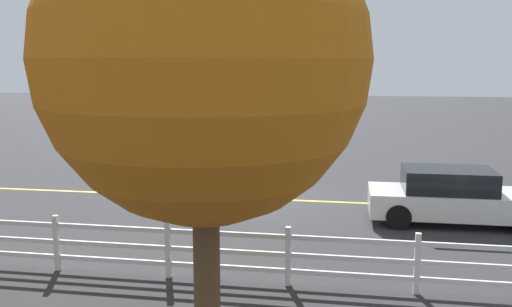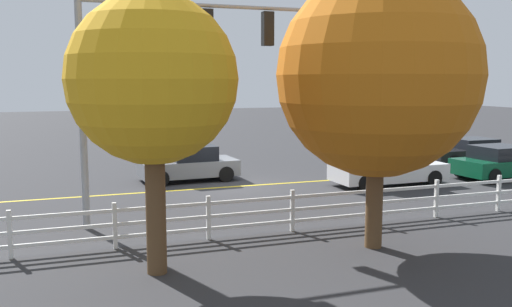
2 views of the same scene
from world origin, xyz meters
The scene contains 7 objects.
ground_plane centered at (0.00, 0.00, 0.00)m, with size 120.00×120.00×0.00m, color #2D2D30.
lane_center_stripe centered at (-4.00, 0.00, 0.00)m, with size 28.00×0.16×0.01m, color gold.
signal_assembly centered at (3.58, 4.52, 4.70)m, with size 7.45×0.38×6.66m.
car_2 centered at (-5.65, 1.74, 0.70)m, with size 4.51×1.90×1.45m.
car_3 centered at (1.45, -1.97, 0.69)m, with size 4.03×2.19×1.46m.
white_rail_fence centered at (-3.00, 6.70, 0.60)m, with size 26.10×0.10×1.15m.
tree_0 centered at (-0.77, 8.72, 4.22)m, with size 4.89×4.89×6.68m.
Camera 1 is at (-2.91, 16.71, 4.15)m, focal length 38.97 mm.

